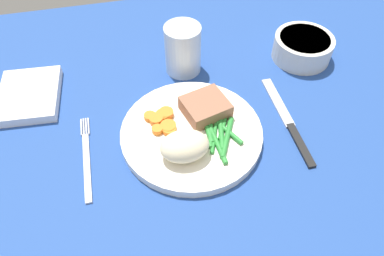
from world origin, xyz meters
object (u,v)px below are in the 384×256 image
Objects in this scene: napkin at (29,95)px; dinner_plate at (192,135)px; meat_portion at (205,107)px; fork at (87,158)px; water_glass at (183,52)px; salad_bowl at (303,46)px; knife at (288,121)px.

dinner_plate is at bearing -30.26° from napkin.
meat_portion is 0.43× the size of fork.
water_glass reaches higher than napkin.
water_glass is 29.03cm from napkin.
salad_bowl is at bearing -4.15° from water_glass.
fork is at bearing -159.80° from salad_bowl.
fork is 26.51cm from water_glass.
water_glass is at bearing 125.92° from knife.
fork is at bearing -59.17° from napkin.
water_glass is (19.40, 17.66, 3.83)cm from fork.
meat_portion reaches higher than napkin.
dinner_plate is 30.51cm from salad_bowl.
water_glass is 0.82× the size of salad_bowl.
fork is at bearing 176.33° from knife.
napkin is (-29.69, 11.84, -2.04)cm from meat_portion.
water_glass is (2.24, 17.40, 3.23)cm from dinner_plate.
fork is (-20.29, -3.91, -2.73)cm from meat_portion.
napkin is (-26.56, 15.49, 0.08)cm from dinner_plate.
knife is at bearing -19.98° from napkin.
salad_bowl reaches higher than fork.
napkin reaches higher than knife.
meat_portion is 0.74× the size of water_glass.
napkin reaches higher than fork.
water_glass is at bearing 82.67° from dinner_plate.
knife is at bearing -50.46° from water_glass.
fork is at bearing -137.69° from water_glass.
knife reaches higher than fork.
water_glass reaches higher than salad_bowl.
water_glass reaches higher than knife.
knife is 18.61cm from salad_bowl.
meat_portion is 32.03cm from napkin.
water_glass is at bearing 175.85° from salad_bowl.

